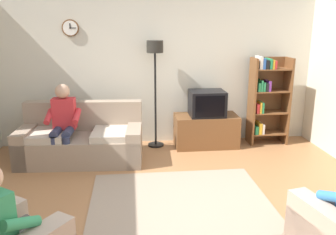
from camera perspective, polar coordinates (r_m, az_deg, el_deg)
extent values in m
plane|color=#9E6B42|center=(4.21, 1.31, -15.35)|extent=(12.00, 12.00, 0.00)
cube|color=beige|center=(6.32, -1.72, 8.01)|extent=(6.20, 0.12, 2.70)
cylinder|color=brown|center=(6.26, -15.57, 13.83)|extent=(0.28, 0.03, 0.28)
cylinder|color=white|center=(6.24, -15.59, 13.83)|extent=(0.24, 0.01, 0.24)
cube|color=black|center=(6.23, -15.62, 14.10)|extent=(0.02, 0.01, 0.09)
cube|color=black|center=(6.23, -15.23, 13.85)|extent=(0.11, 0.01, 0.01)
cube|color=gray|center=(5.74, -13.88, -4.93)|extent=(1.95, 0.95, 0.42)
cube|color=gray|center=(5.94, -13.51, 0.34)|extent=(1.91, 0.31, 0.48)
cube|color=gray|center=(5.61, -5.45, -4.24)|extent=(0.27, 0.85, 0.56)
cube|color=gray|center=(5.94, -21.92, -4.21)|extent=(0.27, 0.85, 0.56)
cube|color=#BCAD99|center=(5.53, -9.05, -2.58)|extent=(0.64, 0.71, 0.10)
cube|color=#BCAD99|center=(5.73, -19.05, -2.62)|extent=(0.64, 0.71, 0.10)
cube|color=brown|center=(6.27, 6.18, -2.13)|extent=(1.10, 0.56, 0.56)
cube|color=black|center=(6.51, 5.71, -1.21)|extent=(1.10, 0.04, 0.03)
cube|color=black|center=(6.12, 6.35, 2.31)|extent=(0.60, 0.48, 0.44)
cube|color=black|center=(5.89, 6.86, 1.78)|extent=(0.50, 0.01, 0.36)
cube|color=brown|center=(6.41, 13.44, 2.49)|extent=(0.04, 0.36, 1.55)
cube|color=brown|center=(6.65, 18.65, 2.55)|extent=(0.04, 0.36, 1.55)
cube|color=brown|center=(6.68, 15.55, 2.84)|extent=(0.64, 0.02, 1.55)
cube|color=brown|center=(6.67, 15.73, -2.35)|extent=(0.60, 0.34, 0.02)
cube|color=#267F4C|center=(6.55, 13.86, -1.79)|extent=(0.05, 0.28, 0.14)
cube|color=gold|center=(6.56, 14.43, -1.55)|extent=(0.06, 0.28, 0.20)
cube|color=silver|center=(6.58, 14.86, -1.61)|extent=(0.04, 0.28, 0.18)
cube|color=brown|center=(6.57, 15.97, 0.87)|extent=(0.60, 0.34, 0.02)
cube|color=red|center=(6.44, 14.06, 1.59)|extent=(0.05, 0.28, 0.16)
cube|color=gold|center=(6.46, 14.49, 1.74)|extent=(0.03, 0.28, 0.20)
cube|color=#267F4C|center=(6.47, 14.81, 1.71)|extent=(0.03, 0.28, 0.19)
cube|color=brown|center=(6.49, 16.21, 4.19)|extent=(0.60, 0.34, 0.02)
cube|color=#267F4C|center=(6.37, 14.27, 4.94)|extent=(0.05, 0.28, 0.15)
cube|color=#267F4C|center=(6.38, 14.66, 5.11)|extent=(0.03, 0.28, 0.19)
cube|color=#267F4C|center=(6.40, 15.02, 4.96)|extent=(0.03, 0.28, 0.16)
cube|color=black|center=(6.42, 15.42, 4.90)|extent=(0.04, 0.28, 0.15)
cube|color=#72338C|center=(6.43, 15.84, 5.04)|extent=(0.04, 0.28, 0.18)
cube|color=brown|center=(6.43, 16.47, 7.58)|extent=(0.60, 0.34, 0.02)
cube|color=silver|center=(6.31, 14.55, 8.66)|extent=(0.05, 0.28, 0.21)
cube|color=#2D59A5|center=(6.33, 15.00, 8.51)|extent=(0.05, 0.28, 0.18)
cube|color=black|center=(6.35, 15.50, 8.36)|extent=(0.06, 0.28, 0.15)
cube|color=#267F4C|center=(6.38, 16.02, 8.45)|extent=(0.04, 0.28, 0.17)
cube|color=gold|center=(6.39, 16.38, 8.35)|extent=(0.03, 0.28, 0.15)
cube|color=red|center=(6.41, 16.71, 8.28)|extent=(0.04, 0.28, 0.14)
cylinder|color=black|center=(6.33, -1.99, -4.43)|extent=(0.28, 0.28, 0.03)
cylinder|color=black|center=(6.10, -2.06, 2.97)|extent=(0.04, 0.04, 1.70)
cylinder|color=black|center=(5.97, -2.14, 11.44)|extent=(0.28, 0.28, 0.20)
cube|color=gray|center=(4.48, 1.88, -13.26)|extent=(2.20, 1.70, 0.01)
cube|color=red|center=(5.66, -16.49, 0.64)|extent=(0.35, 0.22, 0.48)
sphere|color=tan|center=(5.57, -16.78, 4.10)|extent=(0.22, 0.22, 0.22)
cylinder|color=#2D334C|center=(5.52, -15.85, -2.25)|extent=(0.15, 0.39, 0.13)
cylinder|color=#2D334C|center=(5.57, -17.65, -2.26)|extent=(0.15, 0.39, 0.13)
cylinder|color=#2D334C|center=(5.44, -16.07, -5.67)|extent=(0.12, 0.12, 0.52)
cylinder|color=#2D334C|center=(5.48, -17.91, -5.65)|extent=(0.12, 0.12, 0.52)
cylinder|color=red|center=(5.52, -14.60, 0.21)|extent=(0.11, 0.34, 0.20)
cylinder|color=red|center=(5.62, -18.79, 0.16)|extent=(0.11, 0.34, 0.20)
cylinder|color=#4C4742|center=(3.42, -24.28, -16.51)|extent=(0.33, 0.38, 0.13)
cylinder|color=#338C59|center=(3.05, -22.68, -15.58)|extent=(0.27, 0.32, 0.20)
cylinder|color=black|center=(3.76, 25.20, -13.65)|extent=(0.21, 0.40, 0.13)
cylinder|color=black|center=(3.98, 22.93, -15.32)|extent=(0.13, 0.13, 0.40)
cylinder|color=black|center=(4.09, 24.91, -14.69)|extent=(0.13, 0.13, 0.40)
cylinder|color=#3372B2|center=(3.52, 25.15, -11.56)|extent=(0.16, 0.34, 0.20)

